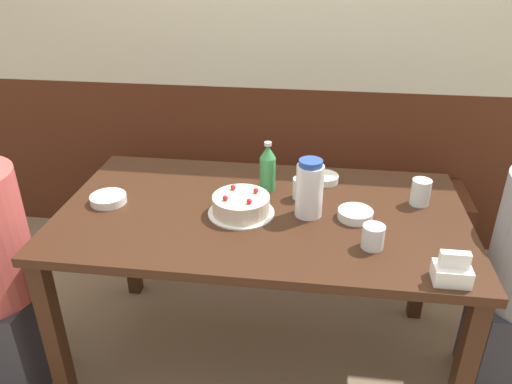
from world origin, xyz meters
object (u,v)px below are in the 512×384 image
Objects in this scene: birthday_cake at (241,205)px; napkin_holder at (452,271)px; soju_bottle at (268,167)px; bowl_soup_white at (324,178)px; glass_tumbler_short at (421,192)px; water_pitcher at (309,189)px; bowl_side_dish at (108,199)px; glass_water_tall at (373,237)px; glass_shot_small at (301,188)px; bowl_rice_small at (355,214)px; bench_seat at (279,220)px.

birthday_cake is 0.77m from napkin_holder.
bowl_soup_white is at bearing 23.63° from soju_bottle.
glass_tumbler_short is (-0.02, 0.49, 0.01)m from napkin_holder.
water_pitcher reaches higher than soju_bottle.
napkin_holder is 0.78× the size of bowl_side_dish.
glass_water_tall is (0.22, -0.19, -0.07)m from water_pitcher.
napkin_holder is at bearing -41.22° from soju_bottle.
bowl_side_dish is at bearing -179.28° from water_pitcher.
glass_shot_small is (-0.04, 0.13, -0.07)m from water_pitcher.
bowl_rice_small is at bearing -32.93° from glass_shot_small.
birthday_cake is 1.94× the size of bowl_rice_small.
birthday_cake is 3.05× the size of glass_water_tall.
glass_water_tall is (0.47, -0.17, 0.01)m from birthday_cake.
soju_bottle is at bearing 132.41° from water_pitcher.
bench_seat is 14.44× the size of bowl_side_dish.
bowl_side_dish is at bearing -125.39° from bench_seat.
glass_water_tall is at bearing 144.45° from napkin_holder.
bowl_side_dish is at bearing 164.44° from napkin_holder.
soju_bottle reaches higher than glass_shot_small.
bench_seat is at bearing 112.42° from bowl_rice_small.
bench_seat is 8.08× the size of birthday_cake.
bowl_side_dish reaches higher than bowl_soup_white.
napkin_holder is (0.44, -0.35, -0.07)m from water_pitcher.
bowl_soup_white is 0.40m from glass_tumbler_short.
bench_seat is 0.80m from bowl_soup_white.
bowl_rice_small is 1.58× the size of glass_water_tall.
bowl_rice_small reaches higher than bowl_side_dish.
birthday_cake is 0.26m from glass_shot_small.
water_pitcher reaches higher than bench_seat.
water_pitcher is at bearing -78.21° from bench_seat.
soju_bottle is at bearing 138.78° from napkin_holder.
bowl_side_dish is at bearing -179.73° from bowl_rice_small.
glass_water_tall is (1.00, -0.18, 0.03)m from bowl_side_dish.
bowl_rice_small reaches higher than bowl_soup_white.
bench_seat is 23.81× the size of glass_shot_small.
soju_bottle reaches higher than bowl_side_dish.
napkin_holder is (0.62, -1.19, 0.57)m from bench_seat.
water_pitcher is 0.20m from bowl_rice_small.
glass_shot_small is (0.14, -0.71, 0.57)m from bench_seat.
bowl_rice_small is at bearing -67.58° from bench_seat.
napkin_holder is 0.85× the size of bowl_rice_small.
water_pitcher is 2.62× the size of glass_shot_small.
bowl_rice_small is at bearing -68.09° from bowl_soup_white.
water_pitcher is at bearing 139.15° from glass_water_tall.
glass_shot_small is (-0.26, 0.32, 0.00)m from glass_water_tall.
soju_bottle is at bearing 175.16° from glass_tumbler_short.
glass_tumbler_short is (1.20, 0.15, 0.04)m from bowl_side_dish.
bowl_rice_small reaches higher than bench_seat.
bowl_soup_white is at bearing 121.25° from napkin_holder.
soju_bottle reaches higher than birthday_cake.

